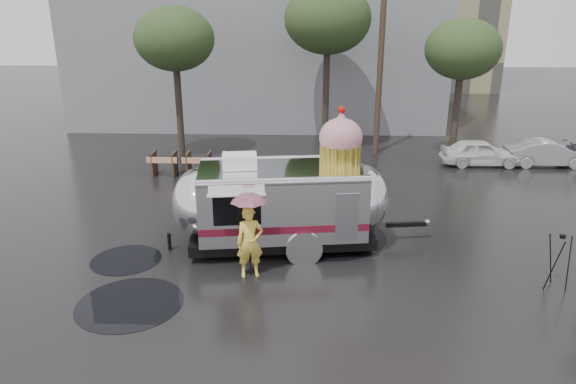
{
  "coord_description": "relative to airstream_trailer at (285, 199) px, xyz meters",
  "views": [
    {
      "loc": [
        -0.94,
        -11.04,
        6.53
      ],
      "look_at": [
        -1.46,
        2.95,
        1.7
      ],
      "focal_mm": 32.0,
      "sensor_mm": 36.0,
      "label": 1
    }
  ],
  "objects": [
    {
      "name": "tree_right",
      "position": [
        7.57,
        10.04,
        3.57
      ],
      "size": [
        3.36,
        3.36,
        6.42
      ],
      "color": "#382D26",
      "rests_on": "ground"
    },
    {
      "name": "tripod",
      "position": [
        6.92,
        -2.26,
        -0.62
      ],
      "size": [
        0.58,
        0.6,
        1.47
      ],
      "rotation": [
        0.0,
        0.0,
        -0.23
      ],
      "color": "black",
      "rests_on": "ground"
    },
    {
      "name": "utility_pole",
      "position": [
        4.07,
        11.04,
        3.13
      ],
      "size": [
        1.6,
        0.28,
        9.0
      ],
      "color": "#473323",
      "rests_on": "ground"
    },
    {
      "name": "ground",
      "position": [
        1.57,
        -2.96,
        -1.49
      ],
      "size": [
        120.0,
        120.0,
        0.0
      ],
      "primitive_type": "plane",
      "color": "black",
      "rests_on": "ground"
    },
    {
      "name": "puddles",
      "position": [
        -0.9,
        -0.63,
        -1.48
      ],
      "size": [
        8.54,
        7.22,
        0.01
      ],
      "color": "black",
      "rests_on": "ground"
    },
    {
      "name": "person_left",
      "position": [
        -0.82,
        -1.9,
        -0.53
      ],
      "size": [
        0.78,
        0.6,
        1.92
      ],
      "primitive_type": "imported",
      "rotation": [
        0.0,
        0.0,
        0.23
      ],
      "color": "#EFD24A",
      "rests_on": "ground"
    },
    {
      "name": "airstream_trailer",
      "position": [
        0.0,
        0.0,
        0.0
      ],
      "size": [
        7.83,
        3.62,
        4.24
      ],
      "rotation": [
        0.0,
        0.0,
        0.13
      ],
      "color": "silver",
      "rests_on": "ground"
    },
    {
      "name": "barricade_row",
      "position": [
        -3.98,
        7.0,
        -0.97
      ],
      "size": [
        4.3,
        0.8,
        1.0
      ],
      "color": "#473323",
      "rests_on": "ground"
    },
    {
      "name": "tree_left",
      "position": [
        -5.43,
        10.04,
        4.0
      ],
      "size": [
        3.64,
        3.64,
        6.95
      ],
      "color": "#382D26",
      "rests_on": "ground"
    },
    {
      "name": "tree_mid",
      "position": [
        1.57,
        12.04,
        4.85
      ],
      "size": [
        4.2,
        4.2,
        8.03
      ],
      "color": "#382D26",
      "rests_on": "ground"
    },
    {
      "name": "grey_building",
      "position": [
        -2.43,
        21.04,
        5.01
      ],
      "size": [
        22.0,
        12.0,
        13.0
      ],
      "primitive_type": "cube",
      "color": "slate",
      "rests_on": "ground"
    },
    {
      "name": "umbrella_pink",
      "position": [
        -0.82,
        -1.9,
        0.45
      ],
      "size": [
        1.16,
        1.16,
        2.34
      ],
      "color": "#CB7C97",
      "rests_on": "ground"
    }
  ]
}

